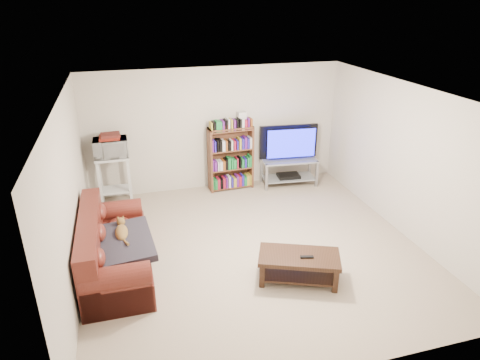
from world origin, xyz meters
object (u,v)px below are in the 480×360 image
object	(u,v)px
sofa	(111,253)
coffee_table	(299,263)
bookshelf	(231,157)
tv_stand	(289,168)

from	to	relation	value
sofa	coffee_table	world-z (taller)	sofa
bookshelf	coffee_table	bearing A→B (deg)	-90.78
coffee_table	bookshelf	size ratio (longest dim) A/B	0.94
coffee_table	tv_stand	xyz separation A→B (m)	(1.07, 3.06, 0.10)
coffee_table	bookshelf	distance (m)	3.23
tv_stand	coffee_table	bearing A→B (deg)	-103.91
coffee_table	bookshelf	world-z (taller)	bookshelf
tv_stand	bookshelf	distance (m)	1.23
sofa	coffee_table	size ratio (longest dim) A/B	1.69
bookshelf	sofa	bearing A→B (deg)	-138.15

